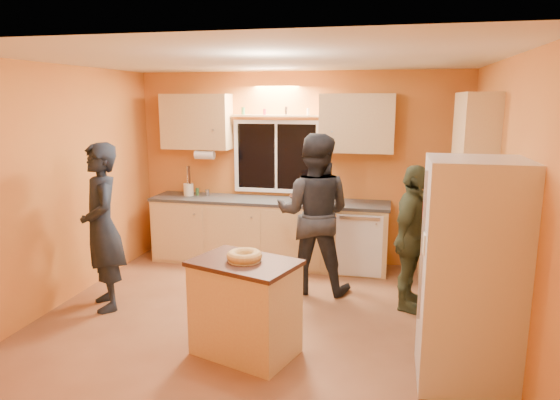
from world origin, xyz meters
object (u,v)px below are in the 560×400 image
(refrigerator, at_px, (470,274))
(person_left, at_px, (102,227))
(person_right, at_px, (412,238))
(island, at_px, (245,307))
(person_center, at_px, (314,214))

(refrigerator, bearing_deg, person_left, 169.24)
(person_right, bearing_deg, refrigerator, -147.53)
(person_right, bearing_deg, island, 149.05)
(person_left, distance_m, person_right, 3.29)
(refrigerator, distance_m, person_left, 3.67)
(island, bearing_deg, person_right, 60.90)
(person_center, bearing_deg, refrigerator, 132.19)
(refrigerator, height_order, island, refrigerator)
(refrigerator, xyz_separation_m, person_left, (-3.60, 0.69, -0.00))
(person_left, xyz_separation_m, person_center, (2.12, 0.99, 0.03))
(person_left, relative_size, person_right, 1.14)
(person_left, bearing_deg, person_right, 62.20)
(person_center, relative_size, person_right, 1.18)
(refrigerator, distance_m, person_center, 2.24)
(person_right, bearing_deg, person_left, 118.59)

